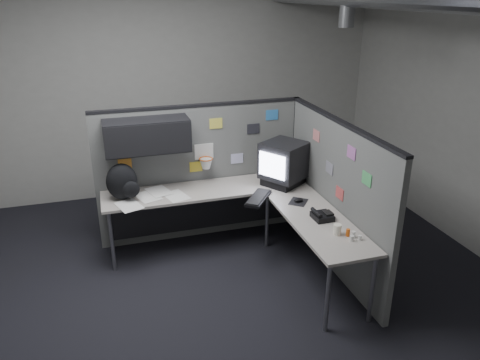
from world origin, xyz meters
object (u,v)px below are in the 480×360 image
object	(u,v)px
phone	(322,216)
monitor	(284,163)
keyboard	(258,198)
backpack	(123,182)
desk	(234,206)

from	to	relation	value
phone	monitor	bearing A→B (deg)	100.55
keyboard	backpack	bearing A→B (deg)	154.61
keyboard	phone	world-z (taller)	phone
desk	phone	xyz separation A→B (m)	(0.67, -0.78, 0.15)
keyboard	phone	xyz separation A→B (m)	(0.45, -0.61, 0.02)
desk	phone	bearing A→B (deg)	-49.16
monitor	keyboard	world-z (taller)	monitor
desk	phone	distance (m)	1.04
monitor	keyboard	bearing A→B (deg)	-129.88
desk	backpack	world-z (taller)	backpack
backpack	keyboard	bearing A→B (deg)	-34.59
desk	monitor	size ratio (longest dim) A/B	3.83
keyboard	backpack	xyz separation A→B (m)	(-1.37, 0.43, 0.18)
phone	desk	bearing A→B (deg)	139.46
desk	phone	world-z (taller)	phone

